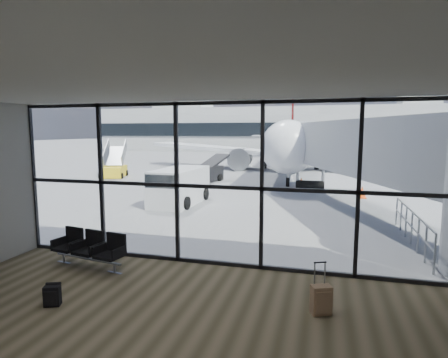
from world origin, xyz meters
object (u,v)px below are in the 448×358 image
at_px(airliner, 291,142).
at_px(belt_loader, 204,173).
at_px(service_van, 179,186).
at_px(seating_row, 91,247).
at_px(backpack, 52,296).
at_px(mobile_stairs, 114,170).
at_px(suitcase, 321,300).

distance_m(airliner, belt_loader, 13.35).
bearing_deg(service_van, seating_row, -82.02).
distance_m(backpack, belt_loader, 19.87).
height_order(seating_row, service_van, service_van).
xyz_separation_m(seating_row, airliner, (2.77, 29.46, 2.12)).
bearing_deg(service_van, airliner, 80.90).
height_order(backpack, airliner, airliner).
height_order(seating_row, mobile_stairs, mobile_stairs).
bearing_deg(suitcase, seating_row, 145.44).
distance_m(belt_loader, mobile_stairs, 7.99).
bearing_deg(backpack, mobile_stairs, 96.98).
relative_size(suitcase, service_van, 0.26).
relative_size(airliner, mobile_stairs, 9.03).
xyz_separation_m(suitcase, airliner, (-3.37, 30.66, 2.34)).
xyz_separation_m(backpack, service_van, (-1.65, 11.28, 0.69)).
bearing_deg(seating_row, service_van, 106.43).
distance_m(backpack, suitcase, 5.63).
bearing_deg(airliner, backpack, -98.26).
height_order(suitcase, belt_loader, belt_loader).
height_order(airliner, belt_loader, airliner).
bearing_deg(suitcase, mobile_stairs, 106.94).
distance_m(suitcase, airliner, 30.93).
height_order(backpack, belt_loader, belt_loader).
height_order(airliner, service_van, airliner).
height_order(service_van, belt_loader, belt_loader).
xyz_separation_m(service_van, mobile_stairs, (-9.36, 9.19, -0.35)).
bearing_deg(airliner, belt_loader, -117.65).
height_order(service_van, mobile_stairs, mobile_stairs).
bearing_deg(mobile_stairs, belt_loader, -25.08).
bearing_deg(service_van, backpack, -80.22).
bearing_deg(belt_loader, backpack, -61.27).
bearing_deg(airliner, mobile_stairs, -143.79).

